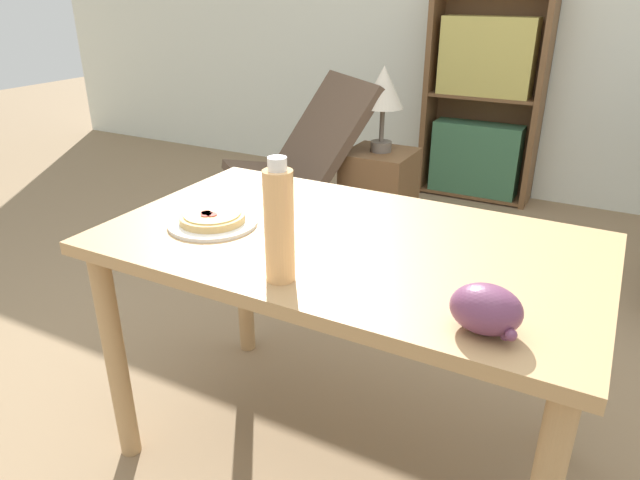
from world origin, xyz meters
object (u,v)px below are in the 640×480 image
grape_bunch (486,309)px  drink_bottle (279,224)px  pizza_on_plate (213,220)px  lounge_chair_near (297,190)px  table_lamp (383,91)px  bookshelf (482,105)px  side_table (379,199)px

grape_bunch → drink_bottle: 0.46m
pizza_on_plate → lounge_chair_near: 1.63m
drink_bottle → lounge_chair_near: size_ratio=0.29×
grape_bunch → drink_bottle: (-0.45, -0.00, 0.09)m
lounge_chair_near → pizza_on_plate: bearing=-28.6°
pizza_on_plate → table_lamp: table_lamp is taller
bookshelf → pizza_on_plate: bearing=-92.3°
lounge_chair_near → table_lamp: table_lamp is taller
grape_bunch → table_lamp: 2.00m
pizza_on_plate → lounge_chair_near: bearing=112.2°
bookshelf → table_lamp: size_ratio=3.10×
grape_bunch → bookshelf: 2.90m
side_table → pizza_on_plate: bearing=-84.4°
lounge_chair_near → bookshelf: 1.42m
side_table → drink_bottle: bearing=-74.5°
bookshelf → side_table: bearing=-103.9°
grape_bunch → lounge_chair_near: bearing=130.2°
pizza_on_plate → drink_bottle: size_ratio=0.87×
lounge_chair_near → table_lamp: (0.43, 0.14, 0.56)m
side_table → lounge_chair_near: bearing=-162.7°
drink_bottle → side_table: size_ratio=0.53×
pizza_on_plate → lounge_chair_near: (-0.59, 1.45, -0.45)m
bookshelf → table_lamp: (-0.26, -1.06, 0.22)m
pizza_on_plate → grape_bunch: (0.78, -0.18, 0.03)m
pizza_on_plate → side_table: 1.66m
lounge_chair_near → table_lamp: bearing=56.5°
drink_bottle → lounge_chair_near: (-0.92, 1.63, -0.57)m
drink_bottle → table_lamp: 1.83m
drink_bottle → side_table: drink_bottle is taller
pizza_on_plate → table_lamp: size_ratio=0.56×
drink_bottle → bookshelf: bearing=94.6°
drink_bottle → lounge_chair_near: drink_bottle is taller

